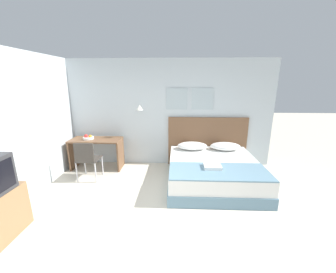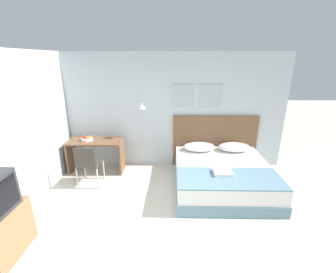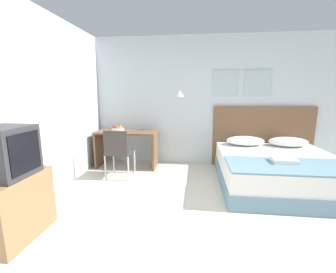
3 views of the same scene
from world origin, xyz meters
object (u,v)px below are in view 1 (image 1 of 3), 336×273
object	(u,v)px
desk_chair	(87,158)
fruit_bowl	(88,138)
headboard	(207,141)
pillow_right	(225,146)
desk	(97,148)
pillow_left	(192,146)
throw_blanket	(219,171)
bed	(213,172)
folded_towel_near_foot	(212,166)

from	to	relation	value
desk_chair	fruit_bowl	xyz separation A→B (m)	(-0.23, 0.67, 0.26)
headboard	pillow_right	xyz separation A→B (m)	(0.40, -0.30, -0.03)
pillow_right	fruit_bowl	size ratio (longest dim) A/B	2.85
pillow_right	desk	distance (m)	3.16
desk_chair	fruit_bowl	bearing A→B (deg)	108.88
pillow_left	fruit_bowl	distance (m)	2.55
throw_blanket	headboard	bearing A→B (deg)	90.00
pillow_right	headboard	bearing A→B (deg)	142.95
pillow_right	throw_blanket	distance (m)	1.34
throw_blanket	fruit_bowl	bearing A→B (deg)	157.26
bed	folded_towel_near_foot	bearing A→B (deg)	-102.87
pillow_left	pillow_right	distance (m)	0.80
headboard	folded_towel_near_foot	bearing A→B (deg)	-93.91
headboard	pillow_left	xyz separation A→B (m)	(-0.40, -0.30, -0.03)
pillow_left	desk	bearing A→B (deg)	-179.18
desk	fruit_bowl	world-z (taller)	fruit_bowl
bed	headboard	distance (m)	1.08
headboard	pillow_right	size ratio (longest dim) A/B	2.78
pillow_left	pillow_right	size ratio (longest dim) A/B	1.00
bed	folded_towel_near_foot	world-z (taller)	folded_towel_near_foot
folded_towel_near_foot	headboard	bearing A→B (deg)	86.09
headboard	desk	world-z (taller)	headboard
headboard	desk	xyz separation A→B (m)	(-2.76, -0.33, -0.10)
throw_blanket	folded_towel_near_foot	xyz separation A→B (m)	(-0.10, 0.14, 0.04)
headboard	throw_blanket	size ratio (longest dim) A/B	1.10
bed	desk	bearing A→B (deg)	166.19
pillow_left	headboard	bearing A→B (deg)	37.05
fruit_bowl	pillow_left	bearing A→B (deg)	1.12
fruit_bowl	bed	bearing A→B (deg)	-12.70
headboard	desk	size ratio (longest dim) A/B	1.63
folded_towel_near_foot	fruit_bowl	size ratio (longest dim) A/B	1.28
pillow_left	bed	bearing A→B (deg)	-60.78
headboard	throw_blanket	bearing A→B (deg)	-90.00
pillow_right	pillow_left	bearing A→B (deg)	180.00
pillow_right	fruit_bowl	world-z (taller)	fruit_bowl
throw_blanket	folded_towel_near_foot	distance (m)	0.17
headboard	folded_towel_near_foot	size ratio (longest dim) A/B	6.19
bed	desk_chair	distance (m)	2.72
pillow_right	throw_blanket	size ratio (longest dim) A/B	0.39
pillow_right	throw_blanket	world-z (taller)	pillow_right
pillow_left	folded_towel_near_foot	size ratio (longest dim) A/B	2.23
folded_towel_near_foot	fruit_bowl	world-z (taller)	fruit_bowl
desk	desk_chair	world-z (taller)	desk_chair
fruit_bowl	desk	bearing A→B (deg)	5.06
headboard	throw_blanket	xyz separation A→B (m)	(0.00, -1.58, -0.10)
desk	pillow_left	bearing A→B (deg)	0.82
headboard	desk	bearing A→B (deg)	-173.09
fruit_bowl	pillow_right	bearing A→B (deg)	0.85
desk_chair	bed	bearing A→B (deg)	0.20
headboard	fruit_bowl	size ratio (longest dim) A/B	7.93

